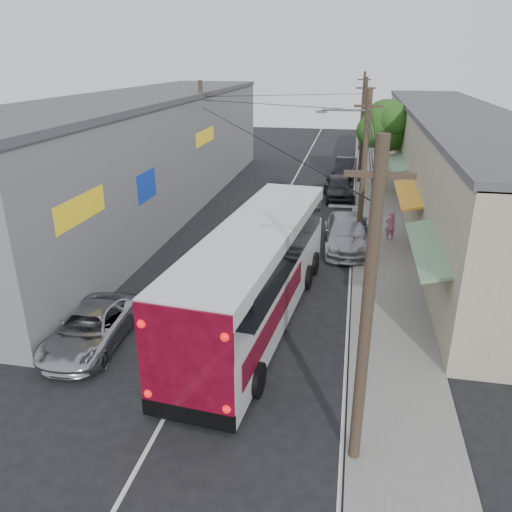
{
  "coord_description": "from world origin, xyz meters",
  "views": [
    {
      "loc": [
        4.67,
        -12.01,
        9.36
      ],
      "look_at": [
        0.96,
        6.96,
        1.63
      ],
      "focal_mm": 35.0,
      "sensor_mm": 36.0,
      "label": 1
    }
  ],
  "objects_px": {
    "pedestrian_near": "(390,225)",
    "parked_car_far": "(345,167)",
    "jeepney": "(91,328)",
    "coach_bus": "(257,271)",
    "parked_suv": "(347,233)",
    "parked_car_mid": "(339,187)",
    "pedestrian_far": "(363,231)"
  },
  "relations": [
    {
      "from": "pedestrian_near",
      "to": "parked_car_far",
      "type": "bearing_deg",
      "value": -104.06
    },
    {
      "from": "jeepney",
      "to": "pedestrian_near",
      "type": "distance_m",
      "value": 16.63
    },
    {
      "from": "coach_bus",
      "to": "parked_suv",
      "type": "xyz_separation_m",
      "value": [
        3.15,
        8.29,
        -1.12
      ]
    },
    {
      "from": "pedestrian_near",
      "to": "parked_suv",
      "type": "bearing_deg",
      "value": 7.37
    },
    {
      "from": "jeepney",
      "to": "pedestrian_near",
      "type": "xyz_separation_m",
      "value": [
        10.66,
        12.76,
        0.27
      ]
    },
    {
      "from": "parked_car_mid",
      "to": "pedestrian_near",
      "type": "relative_size",
      "value": 2.96
    },
    {
      "from": "parked_car_far",
      "to": "pedestrian_far",
      "type": "bearing_deg",
      "value": -80.23
    },
    {
      "from": "coach_bus",
      "to": "jeepney",
      "type": "distance_m",
      "value": 6.21
    },
    {
      "from": "jeepney",
      "to": "parked_car_mid",
      "type": "bearing_deg",
      "value": 67.5
    },
    {
      "from": "coach_bus",
      "to": "parked_car_far",
      "type": "height_order",
      "value": "coach_bus"
    },
    {
      "from": "parked_car_far",
      "to": "pedestrian_far",
      "type": "xyz_separation_m",
      "value": [
        1.39,
        -17.11,
        0.19
      ]
    },
    {
      "from": "parked_car_far",
      "to": "pedestrian_near",
      "type": "distance_m",
      "value": 16.12
    },
    {
      "from": "jeepney",
      "to": "parked_suv",
      "type": "distance_m",
      "value": 14.13
    },
    {
      "from": "parked_car_mid",
      "to": "pedestrian_far",
      "type": "height_order",
      "value": "pedestrian_far"
    },
    {
      "from": "parked_car_far",
      "to": "pedestrian_near",
      "type": "xyz_separation_m",
      "value": [
        2.86,
        -15.87,
        0.19
      ]
    },
    {
      "from": "coach_bus",
      "to": "parked_car_mid",
      "type": "height_order",
      "value": "coach_bus"
    },
    {
      "from": "parked_car_mid",
      "to": "pedestrian_near",
      "type": "distance_m",
      "value": 9.0
    },
    {
      "from": "jeepney",
      "to": "parked_car_mid",
      "type": "relative_size",
      "value": 0.99
    },
    {
      "from": "jeepney",
      "to": "parked_car_far",
      "type": "bearing_deg",
      "value": 71.96
    },
    {
      "from": "coach_bus",
      "to": "pedestrian_far",
      "type": "distance_m",
      "value": 9.37
    },
    {
      "from": "parked_car_far",
      "to": "parked_car_mid",
      "type": "bearing_deg",
      "value": -86.47
    },
    {
      "from": "jeepney",
      "to": "pedestrian_near",
      "type": "relative_size",
      "value": 2.92
    },
    {
      "from": "coach_bus",
      "to": "pedestrian_near",
      "type": "xyz_separation_m",
      "value": [
        5.42,
        9.69,
        -1.0
      ]
    },
    {
      "from": "parked_car_far",
      "to": "pedestrian_near",
      "type": "relative_size",
      "value": 2.76
    },
    {
      "from": "parked_suv",
      "to": "pedestrian_near",
      "type": "relative_size",
      "value": 3.44
    },
    {
      "from": "parked_car_far",
      "to": "jeepney",
      "type": "bearing_deg",
      "value": -100.14
    },
    {
      "from": "pedestrian_far",
      "to": "parked_suv",
      "type": "bearing_deg",
      "value": 26.19
    },
    {
      "from": "jeepney",
      "to": "parked_car_mid",
      "type": "xyz_separation_m",
      "value": [
        7.6,
        21.21,
        0.16
      ]
    },
    {
      "from": "parked_car_far",
      "to": "coach_bus",
      "type": "bearing_deg",
      "value": -90.61
    },
    {
      "from": "coach_bus",
      "to": "parked_car_mid",
      "type": "bearing_deg",
      "value": 88.1
    },
    {
      "from": "parked_suv",
      "to": "jeepney",
      "type": "bearing_deg",
      "value": -130.2
    },
    {
      "from": "coach_bus",
      "to": "pedestrian_near",
      "type": "height_order",
      "value": "coach_bus"
    }
  ]
}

